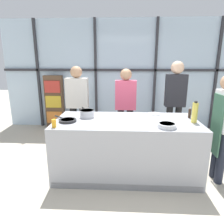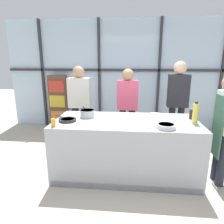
{
  "view_description": "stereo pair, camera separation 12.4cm",
  "coord_description": "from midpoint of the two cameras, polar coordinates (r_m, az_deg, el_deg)",
  "views": [
    {
      "loc": [
        -0.07,
        -2.94,
        1.78
      ],
      "look_at": [
        -0.23,
        0.1,
        0.99
      ],
      "focal_mm": 32.0,
      "sensor_mm": 36.0,
      "label": 1
    },
    {
      "loc": [
        0.06,
        -2.93,
        1.78
      ],
      "look_at": [
        -0.23,
        0.1,
        0.99
      ],
      "focal_mm": 32.0,
      "sensor_mm": 36.0,
      "label": 2
    }
  ],
  "objects": [
    {
      "name": "ground_plane",
      "position": [
        3.44,
        4.85,
        -16.73
      ],
      "size": [
        18.0,
        18.0,
        0.0
      ],
      "primitive_type": "plane",
      "color": "#BCB29E"
    },
    {
      "name": "back_window_wall",
      "position": [
        5.31,
        5.46,
        10.41
      ],
      "size": [
        6.4,
        0.1,
        2.8
      ],
      "color": "silver",
      "rests_on": "ground_plane"
    },
    {
      "name": "bookshelf",
      "position": [
        5.55,
        -14.43,
        2.88
      ],
      "size": [
        0.48,
        0.19,
        1.41
      ],
      "color": "brown",
      "rests_on": "ground_plane"
    },
    {
      "name": "demo_island",
      "position": [
        3.23,
        4.99,
        -9.98
      ],
      "size": [
        2.19,
        0.99,
        0.89
      ],
      "color": "#A8AAB2",
      "rests_on": "ground_plane"
    },
    {
      "name": "chef",
      "position": [
        3.24,
        30.41,
        -2.81
      ],
      "size": [
        0.22,
        0.37,
        1.6
      ],
      "rotation": [
        0.0,
        0.0,
        1.57
      ],
      "color": "#232838",
      "rests_on": "ground_plane"
    },
    {
      "name": "spectator_far_left",
      "position": [
        4.17,
        -8.37,
        2.86
      ],
      "size": [
        0.45,
        0.23,
        1.67
      ],
      "rotation": [
        0.0,
        0.0,
        3.14
      ],
      "color": "black",
      "rests_on": "ground_plane"
    },
    {
      "name": "spectator_center_left",
      "position": [
        4.06,
        5.29,
        2.34
      ],
      "size": [
        0.42,
        0.23,
        1.63
      ],
      "rotation": [
        0.0,
        0.0,
        3.14
      ],
      "color": "black",
      "rests_on": "ground_plane"
    },
    {
      "name": "spectator_center_right",
      "position": [
        4.16,
        19.04,
        3.41
      ],
      "size": [
        0.4,
        0.25,
        1.77
      ],
      "rotation": [
        0.0,
        0.0,
        3.14
      ],
      "color": "black",
      "rests_on": "ground_plane"
    },
    {
      "name": "frying_pan",
      "position": [
        3.08,
        -11.53,
        -2.18
      ],
      "size": [
        0.4,
        0.35,
        0.04
      ],
      "color": "#232326",
      "rests_on": "demo_island"
    },
    {
      "name": "saucepan",
      "position": [
        3.24,
        -6.0,
        -0.34
      ],
      "size": [
        0.26,
        0.4,
        0.12
      ],
      "color": "silver",
      "rests_on": "demo_island"
    },
    {
      "name": "white_plate",
      "position": [
        3.46,
        13.3,
        -0.66
      ],
      "size": [
        0.22,
        0.22,
        0.01
      ],
      "primitive_type": "cylinder",
      "color": "white",
      "rests_on": "demo_island"
    },
    {
      "name": "mixing_bowl",
      "position": [
        2.8,
        16.42,
        -3.86
      ],
      "size": [
        0.25,
        0.25,
        0.06
      ],
      "color": "silver",
      "rests_on": "demo_island"
    },
    {
      "name": "oil_bottle",
      "position": [
        3.13,
        23.78,
        -0.37
      ],
      "size": [
        0.08,
        0.08,
        0.32
      ],
      "color": "#E0CC4C",
      "rests_on": "demo_island"
    },
    {
      "name": "pepper_grinder",
      "position": [
        3.37,
        22.59,
        -0.54
      ],
      "size": [
        0.04,
        0.04,
        0.17
      ],
      "color": "#332319",
      "rests_on": "demo_island"
    },
    {
      "name": "juice_glass_near",
      "position": [
        2.85,
        -15.23,
        -2.96
      ],
      "size": [
        0.06,
        0.06,
        0.11
      ],
      "primitive_type": "cylinder",
      "color": "orange",
      "rests_on": "demo_island"
    }
  ]
}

